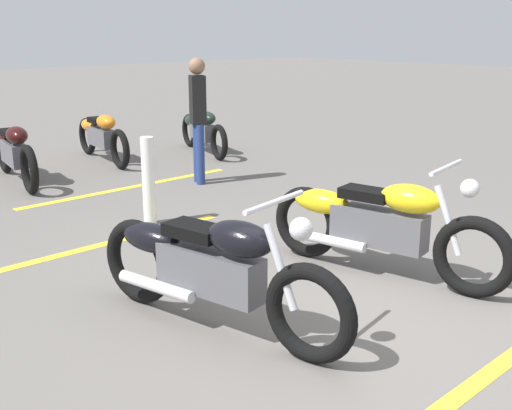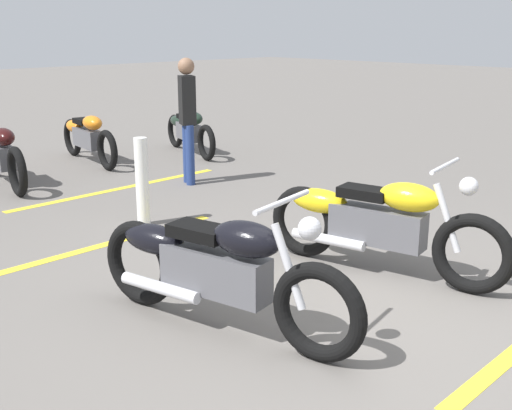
{
  "view_description": "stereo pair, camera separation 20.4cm",
  "coord_description": "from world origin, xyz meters",
  "px_view_note": "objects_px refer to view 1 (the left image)",
  "views": [
    {
      "loc": [
        -2.66,
        3.46,
        2.08
      ],
      "look_at": [
        1.14,
        0.0,
        0.65
      ],
      "focal_mm": 44.9,
      "sensor_mm": 36.0,
      "label": 1
    },
    {
      "loc": [
        -2.52,
        3.61,
        2.08
      ],
      "look_at": [
        1.14,
        0.0,
        0.65
      ],
      "focal_mm": 44.9,
      "sensor_mm": 36.0,
      "label": 2
    }
  ],
  "objects_px": {
    "motorcycle_bright_foreground": "(378,223)",
    "bollard_post": "(149,181)",
    "motorcycle_dark_foreground": "(209,266)",
    "motorcycle_row_far_left": "(202,129)",
    "motorcycle_row_left": "(101,135)",
    "bystander_near_row": "(198,114)",
    "motorcycle_row_center": "(14,150)"
  },
  "relations": [
    {
      "from": "motorcycle_bright_foreground",
      "to": "motorcycle_dark_foreground",
      "type": "distance_m",
      "value": 1.72
    },
    {
      "from": "motorcycle_bright_foreground",
      "to": "motorcycle_row_far_left",
      "type": "xyz_separation_m",
      "value": [
        5.45,
        -2.31,
        -0.06
      ]
    },
    {
      "from": "motorcycle_row_far_left",
      "to": "motorcycle_row_left",
      "type": "xyz_separation_m",
      "value": [
        0.54,
        1.62,
        0.02
      ]
    },
    {
      "from": "motorcycle_bright_foreground",
      "to": "bollard_post",
      "type": "height_order",
      "value": "motorcycle_bright_foreground"
    },
    {
      "from": "motorcycle_dark_foreground",
      "to": "motorcycle_row_center",
      "type": "distance_m",
      "value": 5.38
    },
    {
      "from": "motorcycle_row_left",
      "to": "motorcycle_row_center",
      "type": "bearing_deg",
      "value": -64.37
    },
    {
      "from": "motorcycle_bright_foreground",
      "to": "motorcycle_row_center",
      "type": "distance_m",
      "value": 5.57
    },
    {
      "from": "bystander_near_row",
      "to": "motorcycle_row_left",
      "type": "bearing_deg",
      "value": -59.31
    },
    {
      "from": "motorcycle_row_center",
      "to": "bystander_near_row",
      "type": "relative_size",
      "value": 1.26
    },
    {
      "from": "motorcycle_row_left",
      "to": "motorcycle_dark_foreground",
      "type": "bearing_deg",
      "value": -13.86
    },
    {
      "from": "motorcycle_row_far_left",
      "to": "bystander_near_row",
      "type": "bearing_deg",
      "value": -22.55
    },
    {
      "from": "bystander_near_row",
      "to": "bollard_post",
      "type": "height_order",
      "value": "bystander_near_row"
    },
    {
      "from": "motorcycle_row_left",
      "to": "bystander_near_row",
      "type": "relative_size",
      "value": 1.2
    },
    {
      "from": "motorcycle_row_far_left",
      "to": "bollard_post",
      "type": "xyz_separation_m",
      "value": [
        -2.87,
        2.95,
        0.08
      ]
    },
    {
      "from": "motorcycle_dark_foreground",
      "to": "motorcycle_row_center",
      "type": "bearing_deg",
      "value": 160.45
    },
    {
      "from": "motorcycle_bright_foreground",
      "to": "bollard_post",
      "type": "relative_size",
      "value": 2.31
    },
    {
      "from": "motorcycle_row_left",
      "to": "bollard_post",
      "type": "relative_size",
      "value": 2.11
    },
    {
      "from": "motorcycle_bright_foreground",
      "to": "motorcycle_dark_foreground",
      "type": "relative_size",
      "value": 1.0
    },
    {
      "from": "motorcycle_row_far_left",
      "to": "motorcycle_row_left",
      "type": "distance_m",
      "value": 1.71
    },
    {
      "from": "motorcycle_row_far_left",
      "to": "motorcycle_row_left",
      "type": "height_order",
      "value": "motorcycle_row_left"
    },
    {
      "from": "motorcycle_bright_foreground",
      "to": "bollard_post",
      "type": "xyz_separation_m",
      "value": [
        2.58,
        0.64,
        0.02
      ]
    },
    {
      "from": "motorcycle_row_far_left",
      "to": "motorcycle_row_center",
      "type": "bearing_deg",
      "value": -74.51
    },
    {
      "from": "bollard_post",
      "to": "motorcycle_row_center",
      "type": "bearing_deg",
      "value": 5.56
    },
    {
      "from": "motorcycle_row_center",
      "to": "motorcycle_dark_foreground",
      "type": "bearing_deg",
      "value": 1.48
    },
    {
      "from": "motorcycle_bright_foreground",
      "to": "motorcycle_row_left",
      "type": "height_order",
      "value": "motorcycle_bright_foreground"
    },
    {
      "from": "bystander_near_row",
      "to": "motorcycle_dark_foreground",
      "type": "bearing_deg",
      "value": 78.27
    },
    {
      "from": "bollard_post",
      "to": "bystander_near_row",
      "type": "bearing_deg",
      "value": -53.64
    },
    {
      "from": "motorcycle_row_far_left",
      "to": "motorcycle_row_center",
      "type": "relative_size",
      "value": 0.89
    },
    {
      "from": "motorcycle_dark_foreground",
      "to": "motorcycle_row_left",
      "type": "height_order",
      "value": "motorcycle_dark_foreground"
    },
    {
      "from": "motorcycle_bright_foreground",
      "to": "bystander_near_row",
      "type": "distance_m",
      "value": 3.87
    },
    {
      "from": "motorcycle_dark_foreground",
      "to": "motorcycle_row_far_left",
      "type": "relative_size",
      "value": 1.17
    },
    {
      "from": "motorcycle_dark_foreground",
      "to": "bystander_near_row",
      "type": "distance_m",
      "value": 4.45
    }
  ]
}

